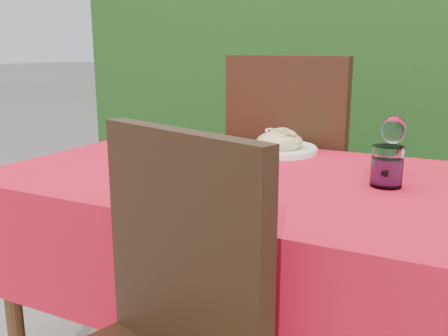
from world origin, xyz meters
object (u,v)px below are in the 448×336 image
at_px(pizza_plate, 204,172).
at_px(wine_glass, 393,132).
at_px(water_glass, 387,169).
at_px(chair_far, 295,171).
at_px(fork, 128,159).
at_px(pasta_plate, 279,145).

distance_m(pizza_plate, wine_glass, 0.55).
bearing_deg(water_glass, chair_far, 127.50).
bearing_deg(chair_far, water_glass, 132.02).
distance_m(chair_far, wine_glass, 0.64).
height_order(chair_far, pizza_plate, chair_far).
xyz_separation_m(pizza_plate, fork, (-0.34, 0.11, -0.02)).
bearing_deg(pizza_plate, chair_far, 89.44).
height_order(pizza_plate, fork, pizza_plate).
relative_size(pasta_plate, water_glass, 2.43).
relative_size(pizza_plate, fork, 1.71).
xyz_separation_m(pizza_plate, pasta_plate, (0.05, 0.44, 0.00)).
height_order(water_glass, wine_glass, wine_glass).
bearing_deg(pizza_plate, wine_glass, 37.53).
xyz_separation_m(pizza_plate, water_glass, (0.45, 0.16, 0.02)).
bearing_deg(chair_far, pasta_plate, 102.52).
distance_m(pizza_plate, water_glass, 0.47).
bearing_deg(pasta_plate, water_glass, -34.83).
distance_m(chair_far, pasta_plate, 0.34).
relative_size(chair_far, pasta_plate, 4.17).
xyz_separation_m(chair_far, pasta_plate, (0.04, -0.30, 0.16)).
xyz_separation_m(pizza_plate, wine_glass, (0.43, 0.33, 0.09)).
height_order(chair_far, pasta_plate, chair_far).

